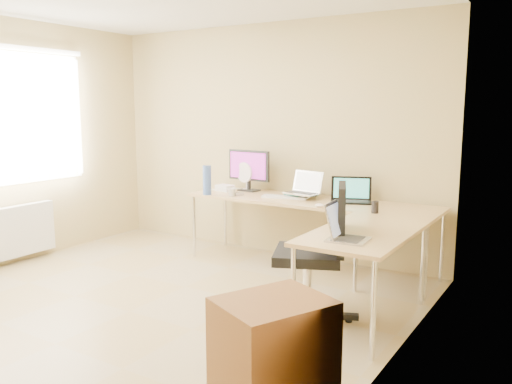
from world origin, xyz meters
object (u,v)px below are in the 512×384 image
Objects in this scene: desk_return at (363,276)px; laptop_black at (351,190)px; desk_fan at (247,177)px; desk_main at (309,235)px; mug at (232,192)px; office_chair at (308,259)px; laptop_center at (303,183)px; laptop_return at (349,226)px; water_bottle at (207,180)px; cabinet at (273,370)px; keyboard at (285,197)px; monitor at (249,170)px.

laptop_black is (-0.56, 1.09, 0.49)m from desk_return.
desk_fan reaches higher than desk_return.
mug reaches higher than desk_main.
laptop_center is at bearing 95.91° from office_chair.
laptop_center reaches higher than laptop_return.
mug is 0.31m from water_bottle.
mug is (-0.71, -0.27, -0.12)m from laptop_center.
cabinet is at bearing -51.40° from mug.
desk_return is 1.62m from keyboard.
keyboard is 0.68m from desk_fan.
mug is (-0.80, -0.24, 0.41)m from desk_main.
desk_return is at bearing -28.27° from monitor.
desk_return is 2.28m from desk_fan.
monitor is at bearing 113.30° from office_chair.
mug is 3.12m from cabinet.
cabinet is (1.22, -2.68, -0.53)m from laptop_center.
water_bottle is at bearing 161.18° from desk_return.
water_bottle reaches higher than desk_fan.
desk_main is 0.93m from mug.
desk_return is at bearing 5.72° from office_chair.
keyboard is at bearing 17.56° from water_bottle.
office_chair is (0.86, -1.17, -0.24)m from keyboard.
laptop_center is at bearing 7.34° from keyboard.
monitor is 2.38m from laptop_return.
monitor reaches higher than cabinet.
desk_main is 1.35m from office_chair.
desk_fan is (-0.09, 0.44, 0.10)m from mug.
desk_fan is (-0.63, 0.24, 0.14)m from keyboard.
office_chair is at bearing -39.35° from monitor.
monitor is at bearing 96.25° from mug.
desk_fan is (-0.05, 0.03, -0.09)m from monitor.
laptop_return reaches higher than keyboard.
mug is 0.29× the size of water_bottle.
monitor reaches higher than laptop_return.
office_chair is at bearing -50.81° from laptop_center.
laptop_black is 1.25× the size of water_bottle.
desk_fan is (0.19, 0.50, -0.01)m from water_bottle.
keyboard is at bearing -7.59° from desk_fan.
cabinet is at bearing -75.52° from keyboard.
cabinet is at bearing -92.69° from office_chair.
water_bottle is at bearing -175.97° from keyboard.
desk_main is 5.55× the size of keyboard.
keyboard is at bearing 103.31° from office_chair.
office_chair reaches higher than keyboard.
laptop_return is at bearing -42.86° from office_chair.
keyboard is at bearing -148.79° from laptop_center.
laptop_return reaches higher than cabinet.
laptop_black is at bearing 15.17° from mug.
office_chair reaches higher than desk_return.
desk_fan reaches higher than cabinet.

